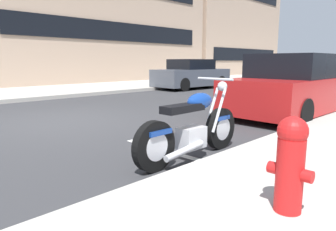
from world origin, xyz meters
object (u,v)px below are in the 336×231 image
(car_opposite_curb, at_px, (191,75))
(fire_hydrant, at_px, (290,162))
(parked_car_second_in_row, at_px, (295,87))
(parked_motorcycle, at_px, (192,129))

(car_opposite_curb, bearing_deg, fire_hydrant, 46.49)
(parked_car_second_in_row, xyz_separation_m, car_opposite_curb, (4.04, 6.93, -0.03))
(car_opposite_curb, distance_m, fire_hydrant, 13.19)
(parked_motorcycle, height_order, parked_car_second_in_row, parked_car_second_in_row)
(parked_motorcycle, xyz_separation_m, car_opposite_curb, (8.66, 7.42, 0.25))
(parked_motorcycle, distance_m, parked_car_second_in_row, 4.65)
(parked_car_second_in_row, bearing_deg, car_opposite_curb, 61.02)
(parked_motorcycle, relative_size, parked_car_second_in_row, 0.47)
(parked_motorcycle, xyz_separation_m, fire_hydrant, (-0.84, -1.74, 0.13))
(parked_motorcycle, height_order, car_opposite_curb, car_opposite_curb)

